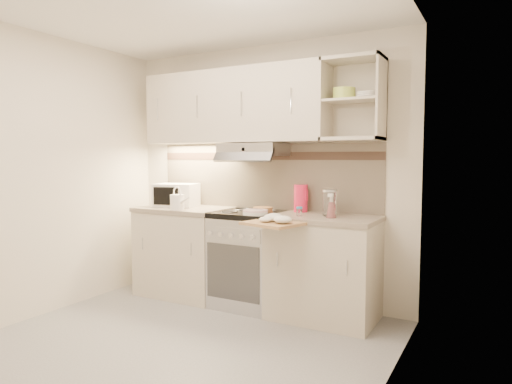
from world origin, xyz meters
TOP-DOWN VIEW (x-y plane):
  - ground at (0.00, 0.00)m, footprint 3.00×3.00m
  - room_shell at (0.00, 0.37)m, footprint 3.04×2.84m
  - base_cabinet_left at (-0.75, 1.10)m, footprint 0.90×0.60m
  - worktop_left at (-0.75, 1.10)m, footprint 0.92×0.62m
  - base_cabinet_right at (0.75, 1.10)m, footprint 0.90×0.60m
  - worktop_right at (0.75, 1.10)m, footprint 0.92×0.62m
  - electric_range at (0.00, 1.10)m, footprint 0.60×0.60m
  - microwave at (-0.89, 1.14)m, footprint 0.48×0.40m
  - watering_can at (-0.66, 0.88)m, footprint 0.27×0.14m
  - plate_stack at (0.17, 0.92)m, footprint 0.23×0.23m
  - bread_loaf at (0.14, 1.11)m, footprint 0.18×0.18m
  - pink_pitcher at (0.45, 1.30)m, footprint 0.14×0.13m
  - glass_jar at (0.78, 1.15)m, footprint 0.12×0.12m
  - spice_jar at (0.55, 1.02)m, footprint 0.05×0.05m
  - spray_bottle at (0.84, 1.03)m, footprint 0.08×0.08m
  - cutting_board at (0.47, 0.69)m, footprint 0.52×0.48m
  - dish_towel at (0.50, 0.69)m, footprint 0.30×0.26m

SIDE VIEW (x-z plane):
  - ground at x=0.00m, z-range 0.00..0.00m
  - base_cabinet_left at x=-0.75m, z-range 0.00..0.86m
  - base_cabinet_right at x=0.75m, z-range 0.00..0.86m
  - electric_range at x=0.00m, z-range 0.00..0.90m
  - cutting_board at x=0.47m, z-range 0.86..0.88m
  - worktop_left at x=-0.75m, z-range 0.86..0.90m
  - worktop_right at x=0.75m, z-range 0.86..0.90m
  - dish_towel at x=0.50m, z-range 0.88..0.96m
  - plate_stack at x=0.17m, z-range 0.90..0.95m
  - bread_loaf at x=0.14m, z-range 0.90..0.95m
  - spice_jar at x=0.55m, z-range 0.90..0.98m
  - watering_can at x=-0.66m, z-range 0.87..1.10m
  - spray_bottle at x=0.84m, z-range 0.88..1.09m
  - glass_jar at x=0.78m, z-range 0.90..1.13m
  - microwave at x=-0.89m, z-range 0.90..1.13m
  - pink_pitcher at x=0.45m, z-range 0.90..1.16m
  - room_shell at x=0.00m, z-range 0.37..2.89m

